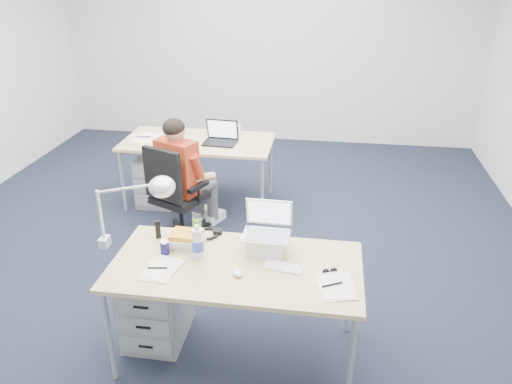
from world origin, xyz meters
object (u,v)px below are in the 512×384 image
Objects in this scene: cordless_phone at (158,229)px; office_chair at (179,213)px; dark_laptop at (219,132)px; drawer_pedestal_near at (157,304)px; water_bottle at (198,242)px; desk_lamp at (124,211)px; drawer_pedestal_far at (159,179)px; book_stack at (187,239)px; bear_figurine at (197,229)px; computer_mouse at (238,273)px; sunglasses at (330,271)px; far_cup at (237,130)px; wireless_keyboard at (284,267)px; desk_near at (236,271)px; desk_far at (198,145)px; can_koozie at (165,247)px; headphones at (207,233)px; silver_laptop at (266,230)px; seated_person at (187,177)px.

office_chair is at bearing 77.75° from cordless_phone.
drawer_pedestal_near is at bearing -86.64° from dark_laptop.
water_bottle is (0.59, -1.41, 0.57)m from office_chair.
dark_laptop is (0.15, 2.14, -0.16)m from desk_lamp.
drawer_pedestal_far is at bearing 86.02° from cordless_phone.
bear_figurine is at bearing 59.88° from book_stack.
sunglasses is at bearing -11.34° from computer_mouse.
computer_mouse reaches higher than drawer_pedestal_near.
desk_lamp reaches higher than far_cup.
wireless_keyboard is 2.40m from dark_laptop.
desk_near is 2.45m from desk_far.
can_koozie is at bearing -90.36° from far_cup.
water_bottle is at bearing -85.09° from far_cup.
water_bottle is at bearing -111.27° from headphones.
book_stack is at bearing 129.62° from water_bottle.
silver_laptop is at bearing -28.81° from cordless_phone.
sunglasses reaches higher than drawer_pedestal_far.
dark_laptop is at bearing 66.23° from cordless_phone.
seated_person is 1.57m from drawer_pedestal_near.
drawer_pedestal_far is 5.54× the size of sunglasses.
desk_far is 2.17m from book_stack.
office_chair is at bearing 100.77° from desk_lamp.
sunglasses is at bearing -22.43° from office_chair.
book_stack reaches higher than drawer_pedestal_near.
silver_laptop is at bearing -32.40° from seated_person.
can_koozie reaches higher than drawer_pedestal_near.
book_stack is (-0.09, -0.16, 0.03)m from headphones.
seated_person is at bearing 106.94° from sunglasses.
office_chair is 7.41× the size of cordless_phone.
computer_mouse is 0.54m from headphones.
computer_mouse is (0.82, -1.73, 0.15)m from seated_person.
office_chair is 1.45m from book_stack.
computer_mouse is 0.55m from can_koozie.
office_chair is 1.33m from cordless_phone.
far_cup reaches higher than book_stack.
wireless_keyboard is 0.80m from can_koozie.
water_bottle is 0.19m from book_stack.
office_chair is at bearing 129.79° from silver_laptop.
dark_laptop is at bearing 96.49° from book_stack.
book_stack is (-0.54, -0.01, -0.11)m from silver_laptop.
far_cup is (-0.20, 2.21, 0.04)m from headphones.
far_cup is at bearing 106.34° from silver_laptop.
desk_lamp reaches higher than desk_near.
drawer_pedestal_near is at bearing -93.00° from far_cup.
wireless_keyboard is at bearing -13.94° from book_stack.
can_koozie is 0.88× the size of far_cup.
far_cup is at bearing 94.12° from office_chair.
drawer_pedestal_far is at bearing 108.45° from drawer_pedestal_near.
dark_laptop is at bearing -111.91° from far_cup.
office_chair is 1.75× the size of desk_lamp.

